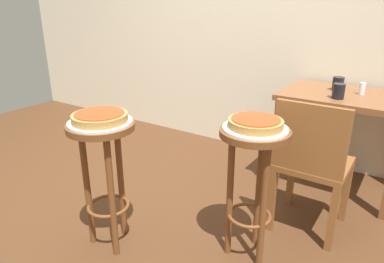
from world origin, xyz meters
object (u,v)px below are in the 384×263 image
wooden_chair (311,162)px  cup_near_edge (339,91)px  serving_plate_middle (255,128)px  condiment_shaker (362,89)px  dining_table (344,113)px  pizza_middle (256,123)px  cup_far_edge (338,84)px  stool_middle (253,167)px  serving_plate_foreground (100,122)px  pizza_foreground (100,117)px  stool_foreground (104,159)px

wooden_chair → cup_near_edge: bearing=90.3°
serving_plate_middle → condiment_shaker: size_ratio=3.86×
wooden_chair → dining_table: bearing=87.9°
pizza_middle → cup_far_edge: cup_far_edge is taller
wooden_chair → serving_plate_middle: bearing=-116.6°
wooden_chair → pizza_middle: bearing=-116.6°
stool_middle → dining_table: 1.10m
serving_plate_foreground → serving_plate_middle: (0.72, 0.36, 0.00)m
pizza_middle → cup_far_edge: bearing=82.9°
pizza_foreground → stool_middle: size_ratio=0.39×
stool_middle → serving_plate_foreground: bearing=-153.1°
serving_plate_middle → cup_far_edge: bearing=82.9°
serving_plate_foreground → wooden_chair: (0.92, 0.76, -0.29)m
serving_plate_foreground → cup_near_edge: (0.91, 1.27, 0.03)m
pizza_foreground → serving_plate_middle: size_ratio=0.88×
stool_foreground → pizza_foreground: 0.24m
dining_table → condiment_shaker: condiment_shaker is taller
stool_middle → dining_table: bearing=78.2°
dining_table → stool_foreground: bearing=-123.2°
stool_middle → wooden_chair: size_ratio=0.89×
stool_foreground → stool_middle: 0.80m
serving_plate_foreground → pizza_foreground: bearing=0.0°
stool_middle → wooden_chair: 0.45m
condiment_shaker → wooden_chair: wooden_chair is taller
pizza_middle → wooden_chair: wooden_chair is taller
cup_near_edge → wooden_chair: bearing=-89.7°
stool_foreground → dining_table: (0.94, 1.44, 0.06)m
stool_middle → cup_far_edge: (0.14, 1.14, 0.24)m
cup_near_edge → condiment_shaker: (0.11, 0.20, -0.01)m
condiment_shaker → dining_table: bearing=-157.4°
condiment_shaker → stool_foreground: bearing=-124.9°
stool_foreground → dining_table: size_ratio=0.87×
dining_table → cup_near_edge: cup_near_edge is taller
pizza_middle → wooden_chair: size_ratio=0.32×
pizza_foreground → dining_table: (0.94, 1.44, -0.19)m
cup_near_edge → wooden_chair: size_ratio=0.12×
pizza_middle → condiment_shaker: size_ratio=3.22×
pizza_middle → cup_far_edge: size_ratio=2.77×
condiment_shaker → serving_plate_foreground: bearing=-124.9°
stool_foreground → stool_middle: size_ratio=1.00×
serving_plate_middle → pizza_middle: size_ratio=1.20×
pizza_middle → cup_far_edge: 1.15m
serving_plate_middle → cup_near_edge: bearing=77.7°
pizza_foreground → cup_near_edge: 1.56m
serving_plate_foreground → dining_table: size_ratio=0.39×
dining_table → cup_far_edge: size_ratio=8.78×
cup_far_edge → wooden_chair: bearing=-85.5°
serving_plate_foreground → serving_plate_middle: size_ratio=1.03×
serving_plate_foreground → pizza_foreground: pizza_foreground is taller
stool_foreground → cup_far_edge: size_ratio=7.62×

